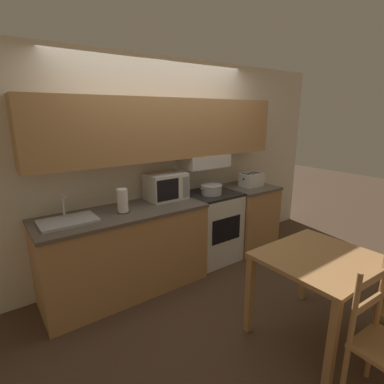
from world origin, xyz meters
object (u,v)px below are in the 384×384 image
Objects in this scene: cooking_pot at (212,189)px; paper_towel_roll at (123,201)px; chair_left_of_table at (384,345)px; microwave at (166,186)px; stove_range at (211,226)px; toaster at (251,180)px; sink_basin at (68,220)px; dining_table at (319,269)px.

cooking_pot is 1.39× the size of paper_towel_roll.
cooking_pot is 0.36× the size of chair_left_of_table.
microwave is at bearing 96.47° from chair_left_of_table.
chair_left_of_table is at bearing -101.00° from stove_range.
stove_range is at bearing 81.46° from chair_left_of_table.
toaster reaches higher than stove_range.
cooking_pot is at bearing -16.24° from microwave.
sink_basin is 2.07× the size of paper_towel_roll.
microwave is at bearing 102.87° from dining_table.
toaster is at bearing -3.82° from stove_range.
sink_basin is (-1.73, 0.03, -0.05)m from cooking_pot.
paper_towel_roll is at bearing -179.61° from toaster.
stove_range is 1.77× the size of sink_basin.
dining_table is at bearing -46.32° from sink_basin.
stove_range is 1.69m from dining_table.
paper_towel_roll is 0.28× the size of dining_table.
sink_basin is (-1.77, -0.02, 0.48)m from stove_range.
cooking_pot is 0.67× the size of sink_basin.
sink_basin is at bearing 176.25° from paper_towel_roll.
toaster is (0.73, 0.01, 0.03)m from cooking_pot.
toaster is 0.34× the size of dining_table.
sink_basin is at bearing -173.39° from microwave.
stove_range is at bearing 82.92° from dining_table.
cooking_pot is at bearing -179.27° from toaster.
stove_range is 2.02× the size of microwave.
stove_range is at bearing 0.78° from sink_basin.
paper_towel_roll reaches higher than stove_range.
microwave reaches higher than dining_table.
microwave is 0.88× the size of sink_basin.
microwave is 1.82× the size of paper_towel_roll.
stove_range is 3.67× the size of paper_towel_roll.
cooking_pot is 0.60m from microwave.
microwave reaches higher than chair_left_of_table.
cooking_pot reaches higher than dining_table.
chair_left_of_table reaches higher than dining_table.
microwave is 1.46× the size of toaster.
paper_towel_roll is 2.43m from chair_left_of_table.
sink_basin is at bearing 179.48° from toaster.
sink_basin reaches higher than cooking_pot.
chair_left_of_table is (1.33, -2.26, -0.47)m from sink_basin.
chair_left_of_table is (-0.40, -2.23, -0.52)m from cooking_pot.
cooking_pot is 1.19m from paper_towel_roll.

